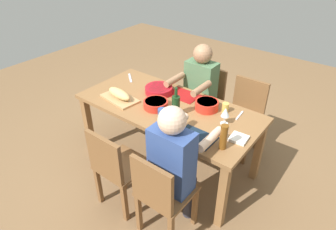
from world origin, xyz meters
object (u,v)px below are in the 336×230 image
at_px(cutting_board, 120,98).
at_px(cup_far_center, 162,113).
at_px(bread_loaf, 119,94).
at_px(napkin_stack, 239,138).
at_px(serving_bowl_greens, 159,89).
at_px(beer_bottle, 224,137).
at_px(serving_bowl_salad, 156,104).
at_px(dining_table, 168,113).
at_px(cup_near_left, 225,108).
at_px(chair_near_left, 244,112).
at_px(chair_far_left, 161,193).
at_px(diner_far_left, 175,160).
at_px(wine_glass, 225,113).
at_px(chair_near_center, 206,99).
at_px(chair_far_center, 116,166).
at_px(diner_near_center, 199,88).
at_px(serving_bowl_pasta, 207,105).
at_px(wine_bottle, 176,105).

xyz_separation_m(cutting_board, cup_far_center, (-0.55, -0.01, 0.03)).
bearing_deg(bread_loaf, napkin_stack, -174.16).
height_order(serving_bowl_greens, beer_bottle, beer_bottle).
height_order(serving_bowl_salad, bread_loaf, bread_loaf).
distance_m(dining_table, cup_near_left, 0.57).
distance_m(chair_near_left, bread_loaf, 1.40).
xyz_separation_m(chair_far_left, napkin_stack, (-0.30, -0.67, 0.27)).
bearing_deg(bread_loaf, cutting_board, 90.00).
relative_size(chair_far_left, cup_far_center, 10.11).
distance_m(dining_table, diner_far_left, 0.76).
bearing_deg(cutting_board, wine_glass, -166.06).
xyz_separation_m(serving_bowl_salad, beer_bottle, (-0.82, 0.16, 0.07)).
distance_m(dining_table, chair_near_left, 0.92).
bearing_deg(cup_far_center, chair_near_center, -85.18).
bearing_deg(chair_near_center, beer_bottle, 126.72).
bearing_deg(chair_far_center, chair_far_left, 180.00).
distance_m(diner_near_center, wine_glass, 0.79).
bearing_deg(dining_table, serving_bowl_salad, 53.05).
distance_m(chair_far_center, diner_far_left, 0.58).
xyz_separation_m(diner_near_center, beer_bottle, (-0.75, 0.82, 0.15)).
bearing_deg(diner_far_left, napkin_stack, -121.23).
relative_size(chair_far_center, serving_bowl_pasta, 3.78).
relative_size(chair_near_center, cup_far_center, 10.11).
relative_size(serving_bowl_greens, beer_bottle, 1.32).
height_order(diner_far_left, cup_far_center, diner_far_left).
height_order(wine_bottle, cup_far_center, wine_bottle).
bearing_deg(wine_glass, chair_far_center, 53.75).
relative_size(chair_far_center, wine_bottle, 2.93).
distance_m(serving_bowl_greens, napkin_stack, 1.07).
bearing_deg(chair_far_left, chair_near_center, -71.36).
xyz_separation_m(diner_far_left, wine_glass, (-0.09, -0.62, 0.16)).
height_order(serving_bowl_salad, cutting_board, serving_bowl_salad).
xyz_separation_m(diner_near_center, wine_glass, (-0.59, 0.50, 0.16)).
bearing_deg(beer_bottle, cup_far_center, -5.30).
distance_m(diner_near_center, beer_bottle, 1.12).
height_order(serving_bowl_pasta, cutting_board, serving_bowl_pasta).
xyz_separation_m(diner_far_left, serving_bowl_salad, (0.58, -0.47, 0.08)).
relative_size(diner_near_center, cup_near_left, 12.55).
distance_m(bread_loaf, wine_glass, 1.10).
bearing_deg(chair_far_left, bread_loaf, -29.22).
relative_size(bread_loaf, cup_near_left, 3.35).
bearing_deg(chair_near_left, wine_glass, 97.30).
distance_m(cutting_board, wine_glass, 1.10).
height_order(chair_far_center, wine_bottle, wine_bottle).
xyz_separation_m(diner_near_center, chair_far_left, (-0.50, 1.31, -0.21)).
height_order(dining_table, chair_far_left, chair_far_left).
bearing_deg(chair_near_left, diner_near_center, 19.99).
bearing_deg(serving_bowl_pasta, chair_far_left, 100.31).
relative_size(diner_far_left, wine_glass, 7.23).
distance_m(chair_near_left, serving_bowl_pasta, 0.67).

